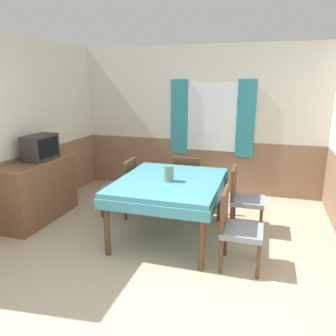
{
  "coord_description": "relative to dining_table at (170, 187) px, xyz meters",
  "views": [
    {
      "loc": [
        1.18,
        -2.06,
        1.99
      ],
      "look_at": [
        0.02,
        1.75,
        0.93
      ],
      "focal_mm": 35.0,
      "sensor_mm": 36.0,
      "label": 1
    }
  ],
  "objects": [
    {
      "name": "sideboard",
      "position": [
        -1.98,
        -0.03,
        -0.22
      ],
      "size": [
        0.46,
        1.29,
        0.9
      ],
      "color": "brown",
      "rests_on": "ground_plane"
    },
    {
      "name": "chair_left_far",
      "position": [
        -0.89,
        0.49,
        -0.2
      ],
      "size": [
        0.44,
        0.44,
        0.87
      ],
      "rotation": [
        0.0,
        0.0,
        1.57
      ],
      "color": "brown",
      "rests_on": "ground_plane"
    },
    {
      "name": "dining_table",
      "position": [
        0.0,
        0.0,
        0.0
      ],
      "size": [
        1.3,
        1.55,
        0.78
      ],
      "color": "teal",
      "rests_on": "ground_plane"
    },
    {
      "name": "wall_back",
      "position": [
        -0.03,
        2.0,
        0.63
      ],
      "size": [
        4.74,
        0.09,
        2.6
      ],
      "color": "silver",
      "rests_on": "ground_plane"
    },
    {
      "name": "chair_head_window",
      "position": [
        -0.0,
        1.02,
        -0.2
      ],
      "size": [
        0.44,
        0.44,
        0.87
      ],
      "color": "brown",
      "rests_on": "ground_plane"
    },
    {
      "name": "tv",
      "position": [
        -1.94,
        0.04,
        0.4
      ],
      "size": [
        0.29,
        0.52,
        0.36
      ],
      "color": "#2D2823",
      "rests_on": "sideboard"
    },
    {
      "name": "chair_right_far",
      "position": [
        0.89,
        0.49,
        -0.2
      ],
      "size": [
        0.44,
        0.44,
        0.87
      ],
      "rotation": [
        0.0,
        0.0,
        4.71
      ],
      "color": "brown",
      "rests_on": "ground_plane"
    },
    {
      "name": "ground_plane",
      "position": [
        -0.05,
        -1.75,
        -0.68
      ],
      "size": [
        16.0,
        16.0,
        0.0
      ],
      "primitive_type": "plane",
      "color": "tan"
    },
    {
      "name": "chair_right_near",
      "position": [
        0.89,
        -0.49,
        -0.2
      ],
      "size": [
        0.44,
        0.44,
        0.87
      ],
      "rotation": [
        0.0,
        0.0,
        4.71
      ],
      "color": "brown",
      "rests_on": "ground_plane"
    },
    {
      "name": "wall_left",
      "position": [
        -2.24,
        0.11,
        0.62
      ],
      "size": [
        0.05,
        4.13,
        2.6
      ],
      "color": "silver",
      "rests_on": "ground_plane"
    },
    {
      "name": "vase",
      "position": [
        0.0,
        -0.07,
        0.2
      ],
      "size": [
        0.12,
        0.12,
        0.2
      ],
      "color": "slate",
      "rests_on": "dining_table"
    }
  ]
}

